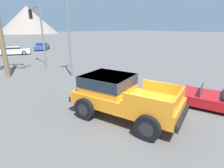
{
  "coord_description": "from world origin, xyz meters",
  "views": [
    {
      "loc": [
        -5.09,
        -5.03,
        3.84
      ],
      "look_at": [
        -0.38,
        1.21,
        1.3
      ],
      "focal_mm": 28.0,
      "sensor_mm": 36.0,
      "label": 1
    }
  ],
  "objects_px": {
    "street_lamp_post": "(68,19)",
    "orange_pickup_truck": "(119,94)",
    "parked_car_white": "(15,51)",
    "parked_car_blue": "(42,46)",
    "traffic_light_main": "(37,24)",
    "red_convertible_car": "(211,99)"
  },
  "relations": [
    {
      "from": "parked_car_white",
      "to": "street_lamp_post",
      "type": "xyz_separation_m",
      "value": [
        1.58,
        -16.23,
        3.85
      ]
    },
    {
      "from": "red_convertible_car",
      "to": "street_lamp_post",
      "type": "relative_size",
      "value": 0.63
    },
    {
      "from": "orange_pickup_truck",
      "to": "traffic_light_main",
      "type": "bearing_deg",
      "value": 67.33
    },
    {
      "from": "traffic_light_main",
      "to": "street_lamp_post",
      "type": "height_order",
      "value": "street_lamp_post"
    },
    {
      "from": "parked_car_white",
      "to": "traffic_light_main",
      "type": "height_order",
      "value": "traffic_light_main"
    },
    {
      "from": "street_lamp_post",
      "to": "orange_pickup_truck",
      "type": "bearing_deg",
      "value": -98.57
    },
    {
      "from": "parked_car_blue",
      "to": "parked_car_white",
      "type": "relative_size",
      "value": 1.04
    },
    {
      "from": "orange_pickup_truck",
      "to": "traffic_light_main",
      "type": "height_order",
      "value": "traffic_light_main"
    },
    {
      "from": "red_convertible_car",
      "to": "traffic_light_main",
      "type": "distance_m",
      "value": 16.02
    },
    {
      "from": "orange_pickup_truck",
      "to": "parked_car_blue",
      "type": "bearing_deg",
      "value": 59.37
    },
    {
      "from": "parked_car_white",
      "to": "red_convertible_car",
      "type": "bearing_deg",
      "value": 27.31
    },
    {
      "from": "street_lamp_post",
      "to": "parked_car_white",
      "type": "bearing_deg",
      "value": 95.56
    },
    {
      "from": "parked_car_blue",
      "to": "parked_car_white",
      "type": "distance_m",
      "value": 6.26
    },
    {
      "from": "red_convertible_car",
      "to": "orange_pickup_truck",
      "type": "bearing_deg",
      "value": 133.25
    },
    {
      "from": "parked_car_white",
      "to": "street_lamp_post",
      "type": "height_order",
      "value": "street_lamp_post"
    },
    {
      "from": "red_convertible_car",
      "to": "parked_car_blue",
      "type": "xyz_separation_m",
      "value": [
        0.32,
        29.54,
        0.2
      ]
    },
    {
      "from": "orange_pickup_truck",
      "to": "parked_car_blue",
      "type": "distance_m",
      "value": 27.84
    },
    {
      "from": "street_lamp_post",
      "to": "red_convertible_car",
      "type": "bearing_deg",
      "value": -71.98
    },
    {
      "from": "orange_pickup_truck",
      "to": "parked_car_white",
      "type": "relative_size",
      "value": 1.17
    },
    {
      "from": "orange_pickup_truck",
      "to": "red_convertible_car",
      "type": "relative_size",
      "value": 1.14
    },
    {
      "from": "orange_pickup_truck",
      "to": "parked_car_blue",
      "type": "height_order",
      "value": "orange_pickup_truck"
    },
    {
      "from": "orange_pickup_truck",
      "to": "parked_car_white",
      "type": "bearing_deg",
      "value": 69.9
    }
  ]
}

